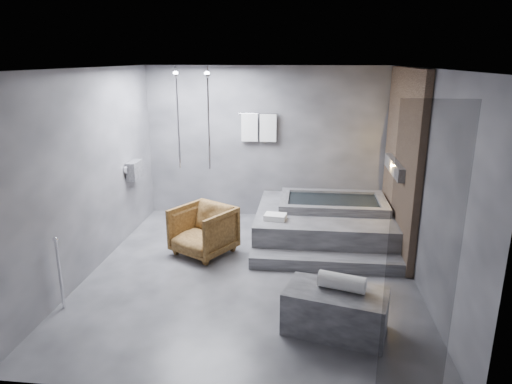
# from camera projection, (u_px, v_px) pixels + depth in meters

# --- Properties ---
(room) EXTENTS (5.00, 5.04, 2.82)m
(room) POSITION_uv_depth(u_px,v_px,m) (282.00, 150.00, 6.16)
(room) COLOR #323235
(room) RESTS_ON ground
(tub_deck) EXTENTS (2.20, 2.00, 0.50)m
(tub_deck) POSITION_uv_depth(u_px,v_px,m) (323.00, 223.00, 7.66)
(tub_deck) COLOR #38383A
(tub_deck) RESTS_ON ground
(tub_step) EXTENTS (2.20, 0.36, 0.18)m
(tub_step) POSITION_uv_depth(u_px,v_px,m) (326.00, 262.00, 6.58)
(tub_step) COLOR #38383A
(tub_step) RESTS_ON ground
(concrete_bench) EXTENTS (1.21, 0.86, 0.49)m
(concrete_bench) POSITION_uv_depth(u_px,v_px,m) (335.00, 311.00, 5.02)
(concrete_bench) COLOR #353538
(concrete_bench) RESTS_ON ground
(driftwood_chair) EXTENTS (1.11, 1.12, 0.75)m
(driftwood_chair) POSITION_uv_depth(u_px,v_px,m) (203.00, 230.00, 7.00)
(driftwood_chair) COLOR #402810
(driftwood_chair) RESTS_ON ground
(rolled_towel) EXTENTS (0.54, 0.33, 0.18)m
(rolled_towel) POSITION_uv_depth(u_px,v_px,m) (342.00, 282.00, 4.95)
(rolled_towel) COLOR white
(rolled_towel) RESTS_ON concrete_bench
(deck_towel) EXTENTS (0.36, 0.28, 0.09)m
(deck_towel) POSITION_uv_depth(u_px,v_px,m) (275.00, 217.00, 7.10)
(deck_towel) COLOR white
(deck_towel) RESTS_ON tub_deck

